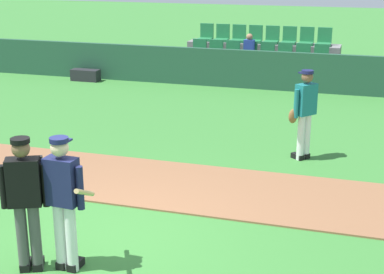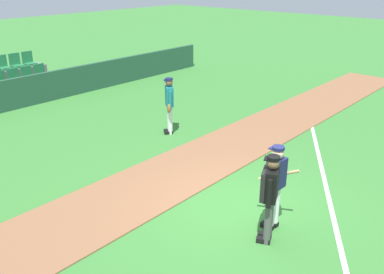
# 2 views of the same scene
# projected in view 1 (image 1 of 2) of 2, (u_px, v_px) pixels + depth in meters

# --- Properties ---
(ground_plane) EXTENTS (80.00, 80.00, 0.00)m
(ground_plane) POSITION_uv_depth(u_px,v_px,m) (106.00, 239.00, 8.26)
(ground_plane) COLOR #387A33
(infield_dirt_path) EXTENTS (28.00, 2.16, 0.03)m
(infield_dirt_path) POSITION_uv_depth(u_px,v_px,m) (159.00, 183.00, 10.23)
(infield_dirt_path) COLOR brown
(infield_dirt_path) RESTS_ON ground
(dugout_fence) EXTENTS (20.00, 0.16, 1.14)m
(dugout_fence) POSITION_uv_depth(u_px,v_px,m) (251.00, 70.00, 17.37)
(dugout_fence) COLOR #234C38
(dugout_fence) RESTS_ON ground
(stadium_bleachers) EXTENTS (5.00, 2.10, 1.65)m
(stadium_bleachers) POSITION_uv_depth(u_px,v_px,m) (260.00, 64.00, 18.72)
(stadium_bleachers) COLOR slate
(stadium_bleachers) RESTS_ON ground
(batter_navy_jersey) EXTENTS (0.67, 0.79, 1.76)m
(batter_navy_jersey) POSITION_uv_depth(u_px,v_px,m) (64.00, 199.00, 7.18)
(batter_navy_jersey) COLOR white
(batter_navy_jersey) RESTS_ON ground
(umpire_home_plate) EXTENTS (0.55, 0.43, 1.76)m
(umpire_home_plate) POSITION_uv_depth(u_px,v_px,m) (26.00, 197.00, 7.16)
(umpire_home_plate) COLOR #4C4C4C
(umpire_home_plate) RESTS_ON ground
(runner_teal_jersey) EXTENTS (0.53, 0.54, 1.76)m
(runner_teal_jersey) POSITION_uv_depth(u_px,v_px,m) (304.00, 111.00, 11.20)
(runner_teal_jersey) COLOR white
(runner_teal_jersey) RESTS_ON ground
(equipment_bag) EXTENTS (0.90, 0.36, 0.36)m
(equipment_bag) POSITION_uv_depth(u_px,v_px,m) (85.00, 75.00, 18.54)
(equipment_bag) COLOR #232328
(equipment_bag) RESTS_ON ground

